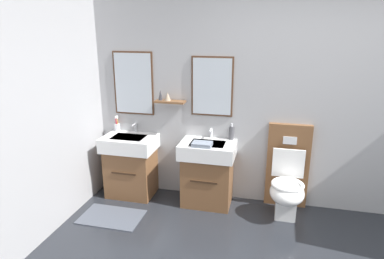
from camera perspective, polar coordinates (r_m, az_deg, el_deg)
The scene contains 10 objects.
wall_back at distance 3.98m, azimuth 20.12°, elevation 5.35°, with size 5.43×0.27×2.63m.
bath_mat at distance 4.01m, azimuth -13.40°, elevation -14.13°, with size 0.68×0.44×0.01m, color #474C56.
vanity_sink_left at distance 4.31m, azimuth -10.22°, elevation -5.72°, with size 0.63×0.49×0.77m.
tap_on_left_sink at distance 4.32m, azimuth -9.59°, elevation 0.48°, with size 0.03×0.13×0.11m.
vanity_sink_right at distance 4.03m, azimuth 2.65°, elevation -7.07°, with size 0.63×0.49×0.77m.
tap_on_right_sink at distance 4.04m, azimuth 3.22°, elevation -0.44°, with size 0.03×0.13×0.11m.
toilet at distance 3.99m, azimuth 15.71°, elevation -8.45°, with size 0.48×0.62×1.00m.
toothbrush_cup at distance 4.41m, azimuth -12.48°, elevation 0.49°, with size 0.07×0.07×0.20m.
soap_dispenser at distance 4.00m, azimuth 6.69°, elevation -0.52°, with size 0.06×0.06×0.20m.
folded_hand_towel at distance 3.77m, azimuth 1.71°, elevation -2.51°, with size 0.22×0.16×0.04m, color gray.
Camera 1 is at (-0.47, -2.10, 2.04)m, focal length 31.65 mm.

